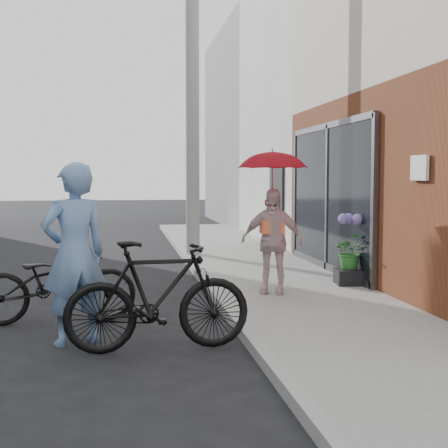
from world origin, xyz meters
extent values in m
plane|color=black|center=(0.00, 0.00, 0.00)|extent=(80.00, 80.00, 0.00)
cube|color=gray|center=(2.10, 2.00, 0.06)|extent=(2.20, 24.00, 0.12)
cube|color=#9E9E99|center=(0.94, 2.00, 0.06)|extent=(0.12, 24.00, 0.12)
cube|color=black|center=(3.16, 3.50, 1.36)|extent=(0.06, 3.80, 2.40)
cube|color=white|center=(3.16, 0.20, 1.82)|extent=(0.04, 0.40, 0.30)
cube|color=silver|center=(7.20, 9.00, 3.50)|extent=(8.00, 6.00, 7.00)
cube|color=gray|center=(7.20, 16.00, 3.50)|extent=(8.00, 8.00, 7.00)
cylinder|color=#9E9E99|center=(1.10, 6.00, 3.50)|extent=(0.28, 0.28, 7.00)
imported|color=#7095C8|center=(-0.82, -0.30, 0.93)|extent=(0.80, 0.67, 1.86)
imported|color=black|center=(-1.11, 0.70, 0.48)|extent=(1.89, 0.81, 0.97)
imported|color=black|center=(0.01, -0.69, 0.55)|extent=(1.86, 0.64, 1.10)
imported|color=beige|center=(1.68, 1.50, 0.84)|extent=(0.91, 0.64, 1.44)
imported|color=red|center=(1.68, 1.50, 1.95)|extent=(0.89, 0.89, 0.79)
cube|color=black|center=(3.00, 2.00, 0.23)|extent=(0.47, 0.47, 0.22)
imported|color=#2F752E|center=(3.00, 2.00, 0.61)|extent=(0.48, 0.42, 0.54)
camera|label=1|loc=(-0.32, -6.75, 1.71)|focal=50.00mm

